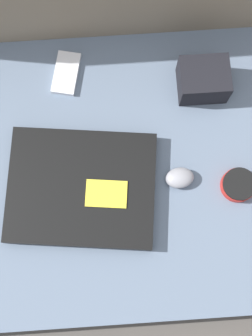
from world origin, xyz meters
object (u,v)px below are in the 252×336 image
at_px(camera_pouch, 203,80).
at_px(computer_mouse, 180,178).
at_px(laptop, 82,188).
at_px(speaker_puck, 238,185).
at_px(phone_black, 66,73).

bearing_deg(camera_pouch, computer_mouse, -107.98).
distance_m(laptop, computer_mouse, 0.22).
height_order(laptop, speaker_puck, laptop).
height_order(computer_mouse, phone_black, computer_mouse).
xyz_separation_m(speaker_puck, camera_pouch, (-0.06, 0.24, 0.02)).
relative_size(laptop, speaker_puck, 4.61).
relative_size(computer_mouse, phone_black, 0.59).
xyz_separation_m(laptop, computer_mouse, (0.22, 0.01, -0.00)).
distance_m(laptop, speaker_puck, 0.35).
height_order(laptop, phone_black, laptop).
bearing_deg(speaker_puck, laptop, 177.36).
distance_m(speaker_puck, camera_pouch, 0.25).
height_order(speaker_puck, phone_black, speaker_puck).
bearing_deg(laptop, computer_mouse, 8.91).
relative_size(laptop, phone_black, 3.08).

